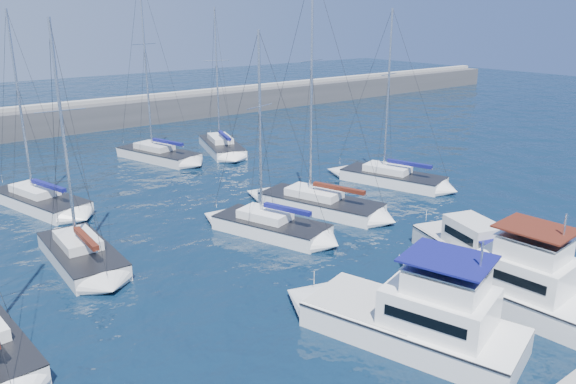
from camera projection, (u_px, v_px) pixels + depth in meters
ground at (370, 295)px, 28.73m from camera, size 220.00×220.00×0.00m
breakwater at (61, 123)px, 67.65m from camera, size 160.00×6.00×4.45m
motor_yacht_port_inner at (422, 320)px, 24.23m from camera, size 6.50×10.03×4.69m
motor_yacht_stbd_inner at (511, 283)px, 27.51m from camera, size 4.29×9.02×4.69m
motor_yacht_stbd_outer at (465, 248)px, 32.03m from camera, size 4.20×7.10×3.20m
sailboat_mid_b at (82, 254)px, 32.23m from camera, size 3.26×7.88×13.92m
sailboat_mid_c at (271, 226)px, 36.44m from camera, size 5.35×8.16×13.16m
sailboat_mid_d at (320, 203)px, 40.75m from camera, size 5.89×9.58×17.11m
sailboat_mid_e at (392, 178)px, 47.08m from camera, size 5.51×9.05×14.44m
sailboat_back_a at (40, 201)px, 41.42m from camera, size 5.33×9.41×14.38m
sailboat_back_b at (158, 154)px, 54.75m from camera, size 5.55×9.33×17.64m
sailboat_back_c at (222, 146)px, 58.08m from camera, size 5.58×9.30×14.60m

